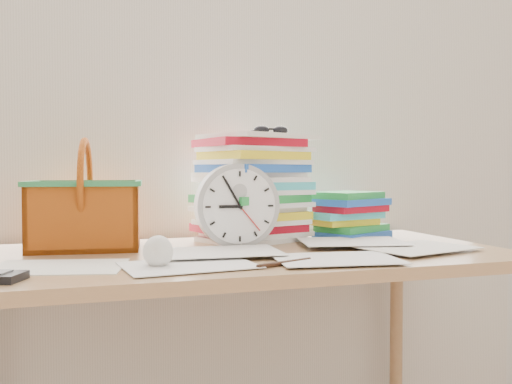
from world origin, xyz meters
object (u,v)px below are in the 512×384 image
object	(u,v)px
paper_stack	(253,188)
book_stack	(348,215)
basket	(86,195)
desk	(243,280)
clock	(237,206)

from	to	relation	value
paper_stack	book_stack	size ratio (longest dim) A/B	1.30
paper_stack	basket	distance (m)	0.49
desk	clock	world-z (taller)	clock
book_stack	basket	size ratio (longest dim) A/B	0.85
book_stack	basket	distance (m)	0.80
desk	book_stack	size ratio (longest dim) A/B	5.63
paper_stack	clock	xyz separation A→B (m)	(-0.09, -0.14, -0.04)
paper_stack	clock	world-z (taller)	paper_stack
desk	paper_stack	bearing A→B (deg)	65.96
clock	book_stack	world-z (taller)	clock
paper_stack	clock	bearing A→B (deg)	-123.30
desk	basket	distance (m)	0.49
desk	basket	world-z (taller)	basket
basket	book_stack	bearing A→B (deg)	8.00
clock	paper_stack	bearing A→B (deg)	56.70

